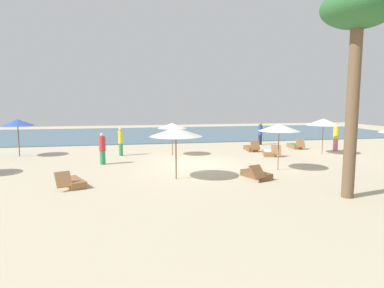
{
  "coord_description": "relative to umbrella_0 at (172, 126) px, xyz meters",
  "views": [
    {
      "loc": [
        -3.72,
        -17.57,
        3.38
      ],
      "look_at": [
        -0.16,
        0.03,
        1.1
      ],
      "focal_mm": 32.14,
      "sensor_mm": 36.0,
      "label": 1
    }
  ],
  "objects": [
    {
      "name": "lounger_2",
      "position": [
        5.5,
        0.92,
        -1.67
      ],
      "size": [
        0.74,
        1.7,
        0.73
      ],
      "color": "brown",
      "rests_on": "ground_plane"
    },
    {
      "name": "palm_0",
      "position": [
        4.72,
        -10.41,
        4.17
      ],
      "size": [
        2.42,
        2.42,
        7.06
      ],
      "color": "brown",
      "rests_on": "ground_plane"
    },
    {
      "name": "ground_plane",
      "position": [
        0.76,
        -3.28,
        -1.84
      ],
      "size": [
        60.0,
        60.0,
        0.0
      ],
      "primitive_type": "plane",
      "color": "beige"
    },
    {
      "name": "lounger_3",
      "position": [
        -4.96,
        -6.91,
        -1.67
      ],
      "size": [
        1.21,
        1.77,
        0.71
      ],
      "color": "olive",
      "rests_on": "ground_plane"
    },
    {
      "name": "umbrella_2",
      "position": [
        -9.18,
        1.47,
        0.22
      ],
      "size": [
        1.88,
        1.88,
        2.26
      ],
      "color": "brown",
      "rests_on": "ground_plane"
    },
    {
      "name": "lounger_4",
      "position": [
        2.71,
        -6.97,
        -1.67
      ],
      "size": [
        1.1,
        1.8,
        0.68
      ],
      "color": "brown",
      "rests_on": "ground_plane"
    },
    {
      "name": "umbrella_0",
      "position": [
        0.0,
        0.0,
        0.0
      ],
      "size": [
        1.8,
        1.8,
        2.01
      ],
      "color": "olive",
      "rests_on": "ground_plane"
    },
    {
      "name": "person_0",
      "position": [
        7.37,
        3.84,
        -0.97
      ],
      "size": [
        0.37,
        0.37,
        1.7
      ],
      "color": "#26262D",
      "rests_on": "ground_plane"
    },
    {
      "name": "lounger_1",
      "position": [
        9.02,
        1.45,
        -1.66
      ],
      "size": [
        0.77,
        1.72,
        0.72
      ],
      "color": "olive",
      "rests_on": "ground_plane"
    },
    {
      "name": "person_1",
      "position": [
        -4.06,
        -2.24,
        -0.99
      ],
      "size": [
        0.37,
        0.37,
        1.68
      ],
      "color": "#338C59",
      "rests_on": "ground_plane"
    },
    {
      "name": "person_2",
      "position": [
        -3.12,
        0.54,
        -0.93
      ],
      "size": [
        0.38,
        0.38,
        1.76
      ],
      "color": "#338C59",
      "rests_on": "ground_plane"
    },
    {
      "name": "lounger_0",
      "position": [
        5.85,
        -1.22,
        -1.66
      ],
      "size": [
        1.08,
        1.76,
        0.73
      ],
      "color": "olive",
      "rests_on": "ground_plane"
    },
    {
      "name": "person_3",
      "position": [
        11.04,
        -0.31,
        -0.86
      ],
      "size": [
        0.44,
        0.44,
        1.92
      ],
      "color": "#D17299",
      "rests_on": "ground_plane"
    },
    {
      "name": "ocean_water",
      "position": [
        0.76,
        13.72,
        -1.81
      ],
      "size": [
        48.0,
        16.0,
        0.06
      ],
      "primitive_type": "cube",
      "color": "#476B7F",
      "rests_on": "ground_plane"
    },
    {
      "name": "umbrella_4",
      "position": [
        9.39,
        -1.38,
        0.2
      ],
      "size": [
        2.14,
        2.14,
        2.26
      ],
      "color": "olive",
      "rests_on": "ground_plane"
    },
    {
      "name": "umbrella_3",
      "position": [
        4.42,
        -5.52,
        0.25
      ],
      "size": [
        1.97,
        1.97,
        2.27
      ],
      "color": "olive",
      "rests_on": "ground_plane"
    },
    {
      "name": "umbrella_1",
      "position": [
        -0.75,
        -6.4,
        0.21
      ],
      "size": [
        2.27,
        2.27,
        2.24
      ],
      "color": "brown",
      "rests_on": "ground_plane"
    }
  ]
}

